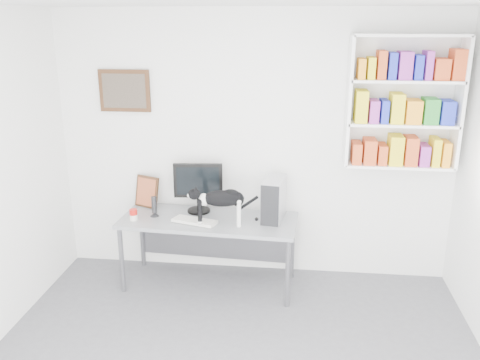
{
  "coord_description": "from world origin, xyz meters",
  "views": [
    {
      "loc": [
        0.43,
        -2.97,
        2.6
      ],
      "look_at": [
        -0.09,
        1.53,
        1.14
      ],
      "focal_mm": 38.0,
      "sensor_mm": 36.0,
      "label": 1
    }
  ],
  "objects_px": {
    "keyboard": "(195,221)",
    "soup_can": "(134,215)",
    "desk": "(209,252)",
    "cat": "(221,207)",
    "leaning_print": "(147,191)",
    "pc_tower": "(274,199)",
    "monitor": "(198,187)",
    "bookshelf": "(404,102)",
    "speaker": "(154,206)"
  },
  "relations": [
    {
      "from": "bookshelf",
      "to": "monitor",
      "type": "distance_m",
      "value": 2.12
    },
    {
      "from": "bookshelf",
      "to": "monitor",
      "type": "xyz_separation_m",
      "value": [
        -1.93,
        -0.08,
        -0.87
      ]
    },
    {
      "from": "pc_tower",
      "to": "speaker",
      "type": "distance_m",
      "value": 1.18
    },
    {
      "from": "bookshelf",
      "to": "speaker",
      "type": "bearing_deg",
      "value": -173.86
    },
    {
      "from": "monitor",
      "to": "speaker",
      "type": "xyz_separation_m",
      "value": [
        -0.42,
        -0.17,
        -0.15
      ]
    },
    {
      "from": "soup_can",
      "to": "bookshelf",
      "type": "bearing_deg",
      "value": 8.6
    },
    {
      "from": "desk",
      "to": "monitor",
      "type": "xyz_separation_m",
      "value": [
        -0.13,
        0.18,
        0.62
      ]
    },
    {
      "from": "monitor",
      "to": "keyboard",
      "type": "xyz_separation_m",
      "value": [
        0.01,
        -0.29,
        -0.24
      ]
    },
    {
      "from": "leaning_print",
      "to": "monitor",
      "type": "bearing_deg",
      "value": 14.22
    },
    {
      "from": "keyboard",
      "to": "soup_can",
      "type": "xyz_separation_m",
      "value": [
        -0.6,
        -0.01,
        0.04
      ]
    },
    {
      "from": "soup_can",
      "to": "keyboard",
      "type": "bearing_deg",
      "value": 0.64
    },
    {
      "from": "bookshelf",
      "to": "cat",
      "type": "height_order",
      "value": "bookshelf"
    },
    {
      "from": "desk",
      "to": "monitor",
      "type": "relative_size",
      "value": 3.3
    },
    {
      "from": "monitor",
      "to": "pc_tower",
      "type": "relative_size",
      "value": 1.27
    },
    {
      "from": "pc_tower",
      "to": "speaker",
      "type": "height_order",
      "value": "pc_tower"
    },
    {
      "from": "monitor",
      "to": "cat",
      "type": "relative_size",
      "value": 0.88
    },
    {
      "from": "soup_can",
      "to": "cat",
      "type": "xyz_separation_m",
      "value": [
        0.87,
        -0.03,
        0.13
      ]
    },
    {
      "from": "monitor",
      "to": "cat",
      "type": "height_order",
      "value": "monitor"
    },
    {
      "from": "monitor",
      "to": "speaker",
      "type": "relative_size",
      "value": 2.45
    },
    {
      "from": "speaker",
      "to": "cat",
      "type": "xyz_separation_m",
      "value": [
        0.69,
        -0.16,
        0.08
      ]
    },
    {
      "from": "monitor",
      "to": "leaning_print",
      "type": "relative_size",
      "value": 1.54
    },
    {
      "from": "speaker",
      "to": "cat",
      "type": "relative_size",
      "value": 0.36
    },
    {
      "from": "monitor",
      "to": "keyboard",
      "type": "distance_m",
      "value": 0.38
    },
    {
      "from": "desk",
      "to": "leaning_print",
      "type": "relative_size",
      "value": 5.09
    },
    {
      "from": "monitor",
      "to": "soup_can",
      "type": "bearing_deg",
      "value": -158.96
    },
    {
      "from": "desk",
      "to": "cat",
      "type": "bearing_deg",
      "value": -42.19
    },
    {
      "from": "desk",
      "to": "cat",
      "type": "xyz_separation_m",
      "value": [
        0.15,
        -0.15,
        0.54
      ]
    },
    {
      "from": "leaning_print",
      "to": "cat",
      "type": "relative_size",
      "value": 0.57
    },
    {
      "from": "speaker",
      "to": "keyboard",
      "type": "bearing_deg",
      "value": -27.37
    },
    {
      "from": "pc_tower",
      "to": "cat",
      "type": "bearing_deg",
      "value": -147.33
    },
    {
      "from": "bookshelf",
      "to": "soup_can",
      "type": "height_order",
      "value": "bookshelf"
    },
    {
      "from": "soup_can",
      "to": "leaning_print",
      "type": "bearing_deg",
      "value": 85.73
    },
    {
      "from": "desk",
      "to": "pc_tower",
      "type": "bearing_deg",
      "value": 9.84
    },
    {
      "from": "leaning_print",
      "to": "keyboard",
      "type": "bearing_deg",
      "value": -10.44
    },
    {
      "from": "desk",
      "to": "keyboard",
      "type": "relative_size",
      "value": 4.02
    },
    {
      "from": "keyboard",
      "to": "soup_can",
      "type": "relative_size",
      "value": 3.82
    },
    {
      "from": "pc_tower",
      "to": "speaker",
      "type": "xyz_separation_m",
      "value": [
        -1.18,
        -0.06,
        -0.1
      ]
    },
    {
      "from": "leaning_print",
      "to": "soup_can",
      "type": "height_order",
      "value": "leaning_print"
    },
    {
      "from": "desk",
      "to": "pc_tower",
      "type": "xyz_separation_m",
      "value": [
        0.63,
        0.07,
        0.56
      ]
    },
    {
      "from": "desk",
      "to": "pc_tower",
      "type": "distance_m",
      "value": 0.85
    },
    {
      "from": "pc_tower",
      "to": "leaning_print",
      "type": "relative_size",
      "value": 1.22
    },
    {
      "from": "desk",
      "to": "keyboard",
      "type": "bearing_deg",
      "value": -132.91
    },
    {
      "from": "leaning_print",
      "to": "cat",
      "type": "distance_m",
      "value": 0.93
    },
    {
      "from": "desk",
      "to": "soup_can",
      "type": "relative_size",
      "value": 15.35
    },
    {
      "from": "keyboard",
      "to": "speaker",
      "type": "height_order",
      "value": "speaker"
    },
    {
      "from": "soup_can",
      "to": "monitor",
      "type": "bearing_deg",
      "value": 26.83
    },
    {
      "from": "leaning_print",
      "to": "soup_can",
      "type": "bearing_deg",
      "value": -71.51
    },
    {
      "from": "desk",
      "to": "cat",
      "type": "relative_size",
      "value": 2.9
    },
    {
      "from": "speaker",
      "to": "leaning_print",
      "type": "height_order",
      "value": "leaning_print"
    },
    {
      "from": "desk",
      "to": "cat",
      "type": "distance_m",
      "value": 0.58
    }
  ]
}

